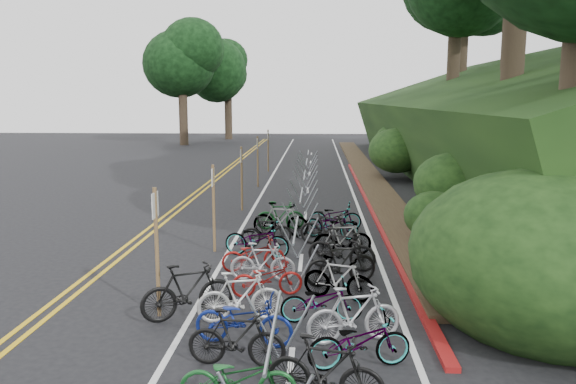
% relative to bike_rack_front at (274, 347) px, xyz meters
% --- Properties ---
extents(ground, '(120.00, 120.00, 0.00)m').
position_rel_bike_rack_front_xyz_m(ground, '(-2.92, 3.04, -0.86)').
color(ground, black).
rests_on(ground, ground).
extents(road_markings, '(7.47, 80.00, 0.01)m').
position_rel_bike_rack_front_xyz_m(road_markings, '(-2.28, 13.14, -0.86)').
color(road_markings, gold).
rests_on(road_markings, ground).
extents(red_curb, '(0.25, 28.00, 0.10)m').
position_rel_bike_rack_front_xyz_m(red_curb, '(2.78, 15.04, -0.81)').
color(red_curb, maroon).
rests_on(red_curb, ground).
extents(embankment, '(14.30, 48.14, 9.11)m').
position_rel_bike_rack_front_xyz_m(embankment, '(10.04, 22.08, 1.71)').
color(embankment, black).
rests_on(embankment, ground).
extents(bike_rack_front, '(1.15, 2.86, 1.19)m').
position_rel_bike_rack_front_xyz_m(bike_rack_front, '(0.00, 0.00, 0.00)').
color(bike_rack_front, gray).
rests_on(bike_rack_front, ground).
extents(bike_racks_rest, '(1.14, 23.00, 1.17)m').
position_rel_bike_rack_front_xyz_m(bike_racks_rest, '(0.08, 16.04, -0.01)').
color(bike_racks_rest, gray).
rests_on(bike_racks_rest, ground).
extents(signpost_near, '(0.08, 0.40, 2.62)m').
position_rel_bike_rack_front_xyz_m(signpost_near, '(-2.56, 3.19, 0.63)').
color(signpost_near, brown).
rests_on(signpost_near, ground).
extents(signposts_rest, '(0.08, 18.40, 2.50)m').
position_rel_bike_rack_front_xyz_m(signposts_rest, '(-2.32, 17.04, 0.57)').
color(signposts_rest, brown).
rests_on(signposts_rest, ground).
extents(bike_front, '(1.34, 1.92, 1.13)m').
position_rel_bike_rack_front_xyz_m(bike_front, '(-1.94, 3.10, -0.29)').
color(bike_front, black).
rests_on(bike_front, ground).
extents(bike_valet, '(3.36, 12.80, 1.09)m').
position_rel_bike_rack_front_xyz_m(bike_valet, '(0.21, 5.46, -0.38)').
color(bike_valet, '#144C1E').
rests_on(bike_valet, ground).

